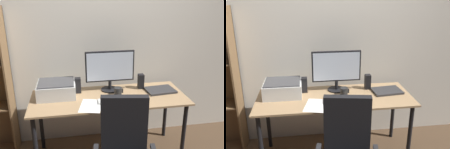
# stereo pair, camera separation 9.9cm
# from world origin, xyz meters

# --- Properties ---
(back_wall) EXTENTS (6.40, 0.10, 2.60)m
(back_wall) POSITION_xyz_m (0.00, 0.49, 1.30)
(back_wall) COLOR silver
(back_wall) RESTS_ON ground
(desk) EXTENTS (1.66, 0.65, 0.74)m
(desk) POSITION_xyz_m (0.00, 0.00, 0.65)
(desk) COLOR tan
(desk) RESTS_ON ground
(monitor) EXTENTS (0.55, 0.20, 0.46)m
(monitor) POSITION_xyz_m (0.04, 0.18, 1.00)
(monitor) COLOR black
(monitor) RESTS_ON desk
(keyboard) EXTENTS (0.29, 0.12, 0.02)m
(keyboard) POSITION_xyz_m (0.01, -0.13, 0.75)
(keyboard) COLOR silver
(keyboard) RESTS_ON desk
(mouse) EXTENTS (0.08, 0.11, 0.03)m
(mouse) POSITION_xyz_m (0.24, -0.13, 0.76)
(mouse) COLOR black
(mouse) RESTS_ON desk
(coffee_mug) EXTENTS (0.10, 0.08, 0.09)m
(coffee_mug) POSITION_xyz_m (0.10, 0.03, 0.78)
(coffee_mug) COLOR black
(coffee_mug) RESTS_ON desk
(laptop) EXTENTS (0.34, 0.26, 0.02)m
(laptop) POSITION_xyz_m (0.60, 0.06, 0.75)
(laptop) COLOR #2D2D30
(laptop) RESTS_ON desk
(speaker_left) EXTENTS (0.06, 0.07, 0.17)m
(speaker_left) POSITION_xyz_m (-0.32, 0.17, 0.82)
(speaker_left) COLOR black
(speaker_left) RESTS_ON desk
(speaker_right) EXTENTS (0.06, 0.07, 0.17)m
(speaker_right) POSITION_xyz_m (0.40, 0.17, 0.82)
(speaker_right) COLOR black
(speaker_right) RESTS_ON desk
(printer) EXTENTS (0.40, 0.34, 0.16)m
(printer) POSITION_xyz_m (-0.55, 0.12, 0.82)
(printer) COLOR silver
(printer) RESTS_ON desk
(paper_sheet) EXTENTS (0.27, 0.34, 0.00)m
(paper_sheet) POSITION_xyz_m (-0.21, -0.18, 0.74)
(paper_sheet) COLOR white
(paper_sheet) RESTS_ON desk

